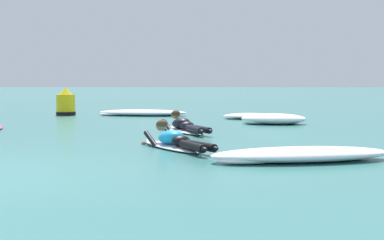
% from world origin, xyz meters
% --- Properties ---
extents(ground_plane, '(120.00, 120.00, 0.00)m').
position_xyz_m(ground_plane, '(0.00, 10.00, 0.00)').
color(ground_plane, '#387A75').
extents(surfer_near, '(1.61, 2.37, 0.53)m').
position_xyz_m(surfer_near, '(2.74, 2.88, 0.14)').
color(surfer_near, silver).
rests_on(surfer_near, ground).
extents(surfer_far, '(1.48, 2.61, 0.53)m').
position_xyz_m(surfer_far, '(2.76, 6.08, 0.13)').
color(surfer_far, white).
rests_on(surfer_far, ground).
extents(whitewater_mid_left, '(3.00, 1.47, 0.22)m').
position_xyz_m(whitewater_mid_left, '(4.80, 1.40, 0.10)').
color(whitewater_mid_left, white).
rests_on(whitewater_mid_left, ground).
extents(whitewater_mid_right, '(1.89, 1.24, 0.30)m').
position_xyz_m(whitewater_mid_right, '(5.15, 8.52, 0.14)').
color(whitewater_mid_right, white).
rests_on(whitewater_mid_right, ground).
extents(whitewater_back, '(3.08, 1.24, 0.21)m').
position_xyz_m(whitewater_back, '(1.10, 11.90, 0.10)').
color(whitewater_back, white).
rests_on(whitewater_back, ground).
extents(whitewater_far_band, '(1.66, 0.99, 0.18)m').
position_xyz_m(whitewater_far_band, '(4.63, 10.55, 0.08)').
color(whitewater_far_band, white).
rests_on(whitewater_far_band, ground).
extents(channel_marker_buoy, '(0.67, 0.67, 0.95)m').
position_xyz_m(channel_marker_buoy, '(-1.59, 12.13, 0.37)').
color(channel_marker_buoy, yellow).
rests_on(channel_marker_buoy, ground).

